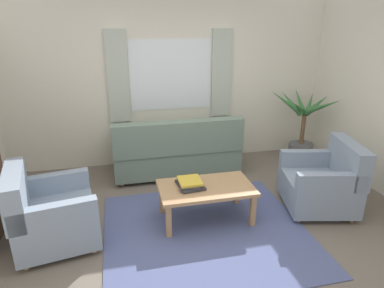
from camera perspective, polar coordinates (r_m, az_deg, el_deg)
ground_plane at (r=3.94m, az=2.37°, el=-14.70°), size 6.24×6.24×0.00m
wall_back at (r=5.53m, az=-3.71°, el=10.19°), size 5.32×0.12×2.60m
window_with_curtains at (r=5.42m, az=-3.59°, el=11.60°), size 1.98×0.07×1.40m
area_rug at (r=3.94m, az=2.37°, el=-14.63°), size 2.26×2.08×0.01m
couch at (r=5.16m, az=-2.66°, el=-1.29°), size 1.90×0.82×0.92m
armchair_left at (r=3.88m, az=-23.17°, el=-10.87°), size 0.95×0.97×0.88m
armchair_right at (r=4.54m, az=21.45°, el=-6.06°), size 0.98×1.00×0.88m
coffee_table at (r=3.97m, az=2.37°, el=-7.93°), size 1.10×0.64×0.44m
book_stack_on_table at (r=3.93m, az=-0.38°, el=-6.69°), size 0.32×0.37×0.08m
potted_plant at (r=5.95m, az=18.26°, el=2.34°), size 1.07×1.00×1.24m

